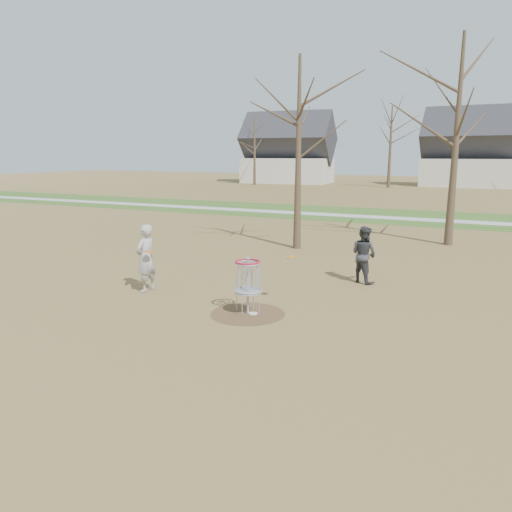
% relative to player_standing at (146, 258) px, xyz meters
% --- Properties ---
extents(ground, '(160.00, 160.00, 0.00)m').
position_rel_player_standing_xyz_m(ground, '(3.46, -0.60, -0.94)').
color(ground, brown).
rests_on(ground, ground).
extents(green_band, '(160.00, 8.00, 0.01)m').
position_rel_player_standing_xyz_m(green_band, '(3.46, 20.40, -0.94)').
color(green_band, '#2D5119').
rests_on(green_band, ground).
extents(footpath, '(160.00, 1.50, 0.01)m').
position_rel_player_standing_xyz_m(footpath, '(3.46, 19.40, -0.93)').
color(footpath, '#9E9E99').
rests_on(footpath, green_band).
extents(dirt_circle, '(1.80, 1.80, 0.01)m').
position_rel_player_standing_xyz_m(dirt_circle, '(3.46, -0.60, -0.94)').
color(dirt_circle, '#47331E').
rests_on(dirt_circle, ground).
extents(player_standing, '(0.48, 0.71, 1.88)m').
position_rel_player_standing_xyz_m(player_standing, '(0.00, 0.00, 0.00)').
color(player_standing, '#A4A4A4').
rests_on(player_standing, ground).
extents(player_throwing, '(1.03, 0.94, 1.70)m').
position_rel_player_standing_xyz_m(player_throwing, '(5.22, 3.59, -0.09)').
color(player_throwing, '#333439').
rests_on(player_throwing, ground).
extents(disc_grounded, '(0.22, 0.22, 0.02)m').
position_rel_player_standing_xyz_m(disc_grounded, '(3.59, -0.58, -0.92)').
color(disc_grounded, silver).
rests_on(disc_grounded, dirt_circle).
extents(discs_in_play, '(4.00, 1.03, 0.09)m').
position_rel_player_standing_xyz_m(discs_in_play, '(2.26, 0.22, 0.27)').
color(discs_in_play, orange).
rests_on(discs_in_play, ground).
extents(disc_golf_basket, '(0.64, 0.64, 1.35)m').
position_rel_player_standing_xyz_m(disc_golf_basket, '(3.46, -0.60, -0.03)').
color(disc_golf_basket, '#9EA3AD').
rests_on(disc_golf_basket, ground).
extents(bare_trees, '(52.62, 44.98, 9.00)m').
position_rel_player_standing_xyz_m(bare_trees, '(5.23, 35.19, 4.40)').
color(bare_trees, '#382B1E').
rests_on(bare_trees, ground).
extents(houses_row, '(56.51, 10.01, 7.26)m').
position_rel_player_standing_xyz_m(houses_row, '(7.77, 51.96, 2.58)').
color(houses_row, silver).
rests_on(houses_row, ground).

